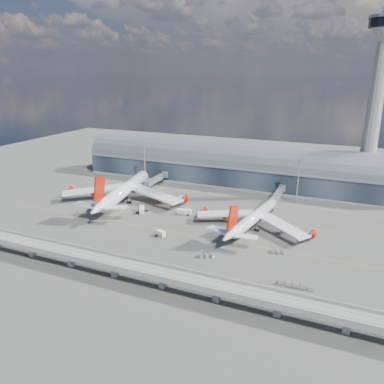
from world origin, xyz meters
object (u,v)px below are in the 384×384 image
at_px(service_truck_0, 142,210).
at_px(cargo_train_1, 296,285).
at_px(service_truck_2, 184,212).
at_px(airliner_left, 124,191).
at_px(cargo_train_2, 278,252).
at_px(control_tower, 374,110).
at_px(service_truck_3, 226,213).
at_px(service_truck_4, 181,198).
at_px(floodlight_mast_left, 145,164).
at_px(service_truck_5, 152,193).
at_px(cargo_train_0, 206,256).
at_px(service_truck_1, 161,233).
at_px(airliner_right, 253,219).
at_px(floodlight_mast_right, 298,180).

relative_size(service_truck_0, cargo_train_1, 0.62).
bearing_deg(service_truck_2, airliner_left, 72.35).
distance_m(airliner_left, service_truck_2, 40.90).
bearing_deg(cargo_train_2, control_tower, -4.08).
xyz_separation_m(airliner_left, service_truck_3, (61.55, 2.00, -5.48)).
bearing_deg(service_truck_4, airliner_left, -142.27).
distance_m(floodlight_mast_left, cargo_train_1, 145.78).
relative_size(service_truck_5, cargo_train_1, 0.44).
height_order(service_truck_2, cargo_train_0, service_truck_2).
bearing_deg(airliner_left, service_truck_5, 53.23).
bearing_deg(service_truck_2, service_truck_1, 171.20).
xyz_separation_m(airliner_left, airliner_right, (78.43, -8.46, -1.84)).
xyz_separation_m(airliner_left, service_truck_1, (41.63, -33.87, -5.56)).
distance_m(service_truck_3, cargo_train_2, 45.96).
distance_m(airliner_left, service_truck_0, 22.08).
bearing_deg(cargo_train_2, floodlight_mast_left, 71.20).
height_order(floodlight_mast_left, service_truck_0, floodlight_mast_left).
distance_m(floodlight_mast_right, service_truck_1, 88.77).
distance_m(control_tower, cargo_train_0, 135.45).
bearing_deg(service_truck_1, floodlight_mast_right, -13.78).
distance_m(airliner_left, service_truck_4, 33.66).
bearing_deg(service_truck_2, control_tower, -62.45).
height_order(service_truck_0, service_truck_4, service_truck_0).
distance_m(service_truck_0, cargo_train_2, 78.60).
bearing_deg(service_truck_2, floodlight_mast_right, -62.25).
bearing_deg(service_truck_2, service_truck_5, 44.08).
relative_size(floodlight_mast_left, floodlight_mast_right, 1.00).
height_order(airliner_left, service_truck_2, airliner_left).
distance_m(service_truck_5, cargo_train_0, 86.15).
distance_m(service_truck_1, cargo_train_2, 53.15).
bearing_deg(service_truck_0, cargo_train_0, -63.06).
xyz_separation_m(airliner_right, service_truck_2, (-38.14, 4.05, -3.64)).
relative_size(floodlight_mast_left, service_truck_2, 3.20).
height_order(service_truck_4, cargo_train_1, service_truck_4).
bearing_deg(floodlight_mast_left, floodlight_mast_right, 0.00).
bearing_deg(floodlight_mast_right, cargo_train_0, -106.18).
xyz_separation_m(floodlight_mast_right, airliner_right, (-13.90, -46.42, -8.53)).
distance_m(floodlight_mast_left, service_truck_3, 78.95).
height_order(control_tower, service_truck_3, control_tower).
relative_size(floodlight_mast_right, service_truck_0, 3.33).
relative_size(control_tower, service_truck_5, 18.89).
bearing_deg(floodlight_mast_right, service_truck_4, -160.11).
xyz_separation_m(airliner_right, cargo_train_2, (16.19, -21.44, -4.33)).
relative_size(floodlight_mast_left, service_truck_0, 3.33).
bearing_deg(service_truck_3, service_truck_5, -151.40).
bearing_deg(service_truck_3, airliner_left, -133.37).
distance_m(floodlight_mast_left, service_truck_1, 87.98).
bearing_deg(service_truck_4, cargo_train_0, -46.74).
bearing_deg(service_truck_5, cargo_train_1, -76.46).
xyz_separation_m(floodlight_mast_left, service_truck_2, (47.96, -42.37, -12.17)).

